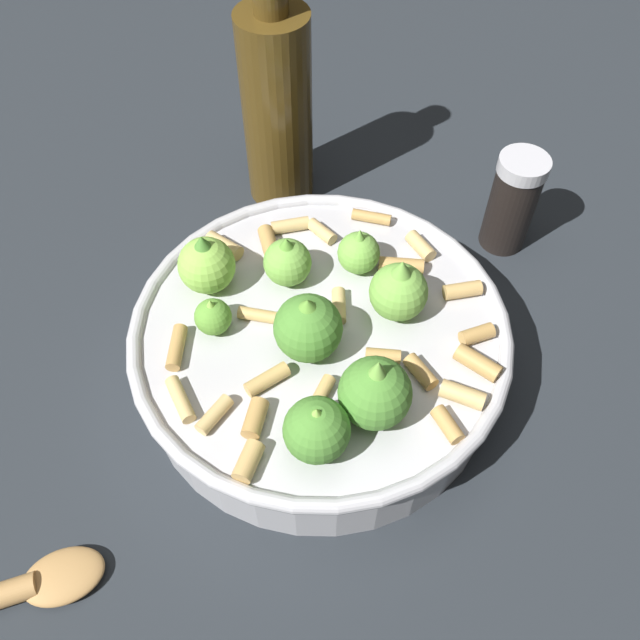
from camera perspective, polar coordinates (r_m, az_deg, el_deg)
name	(u,v)px	position (r m, az deg, el deg)	size (l,w,h in m)	color
ground_plane	(320,369)	(0.52, 0.00, -4.19)	(2.40, 2.40, 0.00)	#23282D
cooking_pan	(320,343)	(0.49, 0.00, -2.00)	(0.28, 0.28, 0.11)	#B7B7BC
pepper_shaker	(512,202)	(0.60, 16.13, 9.65)	(0.04, 0.04, 0.09)	black
olive_oil_bottle	(277,105)	(0.60, -3.71, 17.86)	(0.06, 0.06, 0.23)	#4C3814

